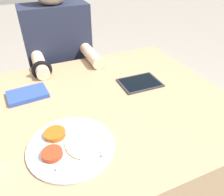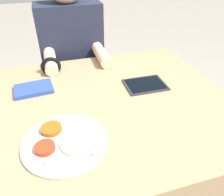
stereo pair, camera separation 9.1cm
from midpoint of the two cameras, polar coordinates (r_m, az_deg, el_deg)
ground_plane at (r=1.51m, az=-1.51°, el=-23.43°), size 12.00×12.00×0.00m
dining_table at (r=1.22m, az=-1.77°, el=-14.81°), size 1.26×0.96×0.70m
thali_tray at (r=0.81m, az=-9.14°, el=-11.25°), size 0.31×0.31×0.03m
red_notebook at (r=1.12m, az=-17.59°, el=2.16°), size 0.19×0.14×0.02m
tablet_device at (r=1.13m, az=10.99°, el=3.37°), size 0.21×0.16×0.01m
person_diner at (r=1.60m, az=-8.30°, el=7.91°), size 0.41×0.46×1.20m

